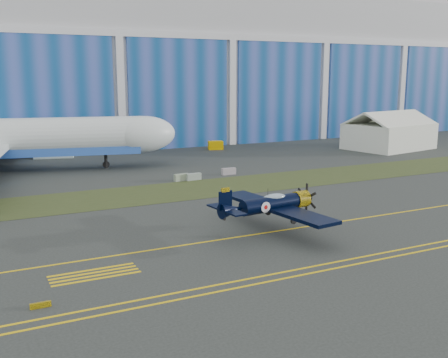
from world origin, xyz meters
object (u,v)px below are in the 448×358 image
tent (389,130)px  tug (216,145)px  warbird (271,204)px  shipping_container (54,149)px

tent → tug: size_ratio=6.42×
warbird → tug: bearing=62.9°
warbird → tug: (18.11, 49.07, -1.74)m
shipping_container → tug: bearing=7.8°
warbird → shipping_container: warbird is taller
warbird → tent: size_ratio=0.85×
shipping_container → tug: shipping_container is taller
tug → tent: bearing=-8.8°
tent → tug: bearing=144.8°
tent → shipping_container: tent is taller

